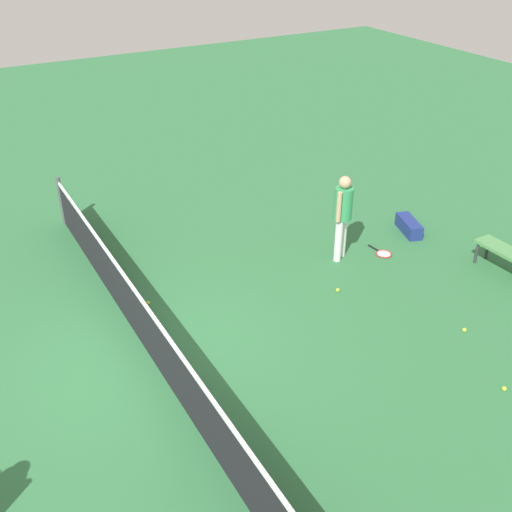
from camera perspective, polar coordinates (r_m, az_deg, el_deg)
ground_plane at (r=9.57m, az=-9.82°, el=-9.12°), size 40.00×40.00×0.00m
court_net at (r=9.27m, az=-10.09°, el=-6.74°), size 10.09×0.09×1.07m
player_near_side at (r=11.46m, az=8.11°, el=4.19°), size 0.47×0.49×1.70m
tennis_racket_near_player at (r=12.20m, az=11.76°, el=0.24°), size 0.60×0.34×0.03m
tennis_ball_near_player at (r=9.52m, az=22.17°, el=-11.40°), size 0.07×0.07×0.07m
tennis_ball_by_net at (r=10.91m, az=7.65°, el=-3.18°), size 0.07×0.07×0.07m
tennis_ball_midcourt at (r=10.43m, az=18.90°, el=-6.55°), size 0.07×0.07×0.07m
tennis_ball_baseline at (r=10.64m, az=-10.06°, el=-4.35°), size 0.07×0.07×0.07m
equipment_bag at (r=13.09m, az=14.03°, el=2.80°), size 0.85×0.52×0.28m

